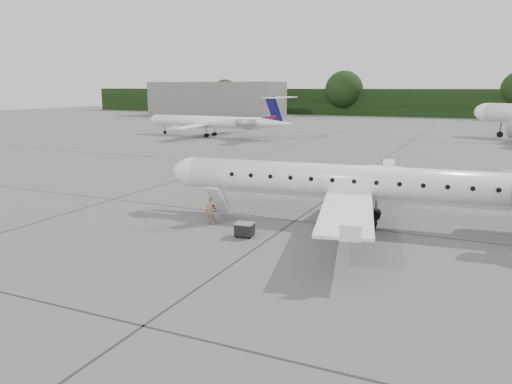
% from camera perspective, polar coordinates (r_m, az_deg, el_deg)
% --- Properties ---
extents(ground, '(320.00, 320.00, 0.00)m').
position_cam_1_polar(ground, '(25.41, 13.77, -8.05)').
color(ground, '#575755').
rests_on(ground, ground).
extents(treeline, '(260.00, 4.00, 8.00)m').
position_cam_1_polar(treeline, '(153.69, 23.32, 9.26)').
color(treeline, black).
rests_on(treeline, ground).
extents(terminal_building, '(40.00, 14.00, 10.00)m').
position_cam_1_polar(terminal_building, '(152.83, -4.56, 10.55)').
color(terminal_building, slate).
rests_on(terminal_building, ground).
extents(main_regional_jet, '(30.86, 23.59, 7.43)m').
position_cam_1_polar(main_regional_jet, '(31.85, 11.73, 2.97)').
color(main_regional_jet, white).
rests_on(main_regional_jet, ground).
extents(airstair, '(1.05, 2.20, 2.33)m').
position_cam_1_polar(airstair, '(32.54, -4.32, -1.20)').
color(airstair, white).
rests_on(airstair, ground).
extents(passenger, '(0.75, 0.60, 1.80)m').
position_cam_1_polar(passenger, '(31.53, -5.19, -2.14)').
color(passenger, '#88684A').
rests_on(passenger, ground).
extents(safety_railing, '(2.20, 0.24, 1.00)m').
position_cam_1_polar(safety_railing, '(31.14, -10.78, -3.24)').
color(safety_railing, '#93969B').
rests_on(safety_railing, ground).
extents(baggage_cart, '(1.13, 0.96, 0.89)m').
position_cam_1_polar(baggage_cart, '(28.95, -1.32, -4.30)').
color(baggage_cart, black).
rests_on(baggage_cart, ground).
extents(bg_regional_left, '(28.19, 21.11, 7.09)m').
position_cam_1_polar(bg_regional_left, '(88.92, -5.80, 8.64)').
color(bg_regional_left, white).
rests_on(bg_regional_left, ground).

